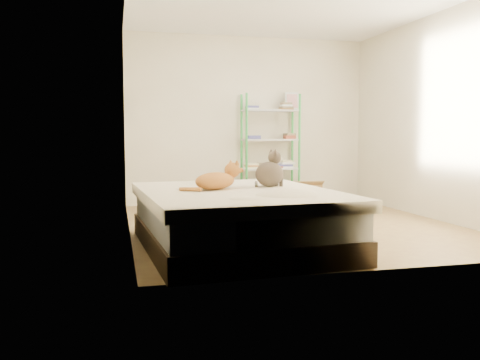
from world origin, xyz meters
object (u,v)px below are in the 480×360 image
object	(u,v)px
cardboard_box	(301,195)
grey_cat	(269,169)
shelf_unit	(271,150)
bed	(237,219)
orange_cat	(215,179)
white_bin	(211,194)

from	to	relation	value
cardboard_box	grey_cat	bearing A→B (deg)	-117.75
shelf_unit	cardboard_box	distance (m)	0.89
bed	shelf_unit	bearing A→B (deg)	63.08
orange_cat	grey_cat	distance (m)	0.61
white_bin	cardboard_box	bearing A→B (deg)	-20.90
bed	shelf_unit	distance (m)	3.23
bed	orange_cat	size ratio (longest dim) A/B	4.36
shelf_unit	white_bin	size ratio (longest dim) A/B	4.81
grey_cat	shelf_unit	distance (m)	2.82
orange_cat	white_bin	xyz separation A→B (m)	(0.47, 2.81, -0.47)
bed	grey_cat	xyz separation A→B (m)	(0.39, 0.25, 0.46)
bed	grey_cat	bearing A→B (deg)	28.10
bed	white_bin	size ratio (longest dim) A/B	6.29
orange_cat	grey_cat	bearing A→B (deg)	-14.56
cardboard_box	white_bin	distance (m)	1.36
shelf_unit	white_bin	xyz separation A→B (m)	(-0.96, -0.03, -0.65)
shelf_unit	bed	bearing A→B (deg)	-112.85
bed	orange_cat	distance (m)	0.44
cardboard_box	white_bin	size ratio (longest dim) A/B	1.43
orange_cat	cardboard_box	distance (m)	2.94
grey_cat	cardboard_box	bearing A→B (deg)	-42.93
cardboard_box	shelf_unit	bearing A→B (deg)	121.15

